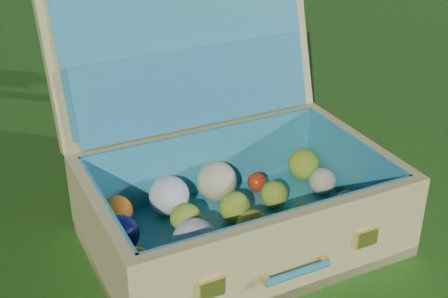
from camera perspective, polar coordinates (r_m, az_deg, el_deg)
ground at (r=1.39m, az=-1.05°, el=-12.04°), size 60.00×60.00×0.00m
suitcase at (r=1.49m, az=-0.50°, el=-0.62°), size 0.71×0.67×0.65m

